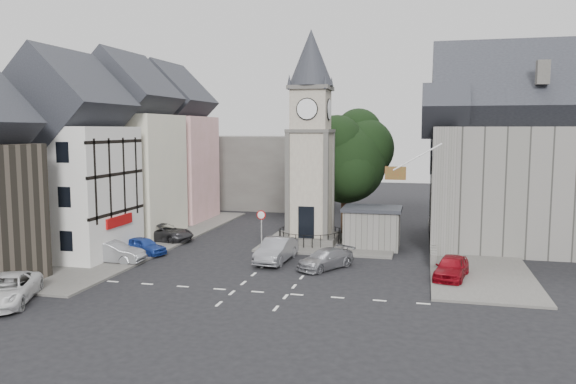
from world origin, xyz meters
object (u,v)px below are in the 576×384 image
(clock_tower, at_px, (311,139))
(pedestrian, at_px, (440,237))
(car_west_blue, at_px, (143,246))
(car_east_red, at_px, (451,267))
(stone_shelter, at_px, (372,227))

(clock_tower, relative_size, pedestrian, 10.37)
(clock_tower, distance_m, car_west_blue, 14.63)
(clock_tower, height_order, car_east_red, clock_tower)
(car_west_blue, bearing_deg, pedestrian, -50.56)
(pedestrian, bearing_deg, car_east_red, 63.13)
(clock_tower, bearing_deg, car_east_red, -38.98)
(clock_tower, xyz_separation_m, stone_shelter, (4.80, -0.49, -6.57))
(clock_tower, height_order, car_west_blue, clock_tower)
(stone_shelter, bearing_deg, car_east_red, -55.21)
(car_west_blue, bearing_deg, stone_shelter, -49.03)
(stone_shelter, distance_m, car_west_blue, 16.68)
(clock_tower, height_order, stone_shelter, clock_tower)
(car_east_red, bearing_deg, car_west_blue, -172.74)
(car_west_blue, bearing_deg, clock_tower, -38.90)
(car_east_red, relative_size, pedestrian, 2.64)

